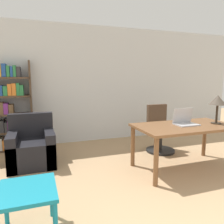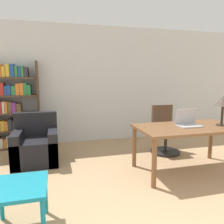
# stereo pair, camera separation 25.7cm
# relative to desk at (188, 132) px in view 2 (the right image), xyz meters

# --- Properties ---
(wall_back) EXTENTS (8.00, 0.06, 2.70)m
(wall_back) POSITION_rel_desk_xyz_m (-1.05, 2.17, 0.70)
(wall_back) COLOR silver
(wall_back) RESTS_ON ground_plane
(desk) EXTENTS (1.64, 0.89, 0.74)m
(desk) POSITION_rel_desk_xyz_m (0.00, 0.00, 0.00)
(desk) COLOR brown
(desk) RESTS_ON ground_plane
(laptop) EXTENTS (0.37, 0.26, 0.27)m
(laptop) POSITION_rel_desk_xyz_m (0.02, 0.04, 0.15)
(laptop) COLOR #B2B2B7
(laptop) RESTS_ON desk
(table_lamp) EXTENTS (0.28, 0.28, 0.48)m
(table_lamp) POSITION_rel_desk_xyz_m (0.57, -0.07, 0.47)
(table_lamp) COLOR #2D2319
(table_lamp) RESTS_ON desk
(office_chair) EXTENTS (0.59, 0.59, 0.96)m
(office_chair) POSITION_rel_desk_xyz_m (0.10, 0.93, -0.25)
(office_chair) COLOR black
(office_chair) RESTS_ON ground_plane
(side_table_blue) EXTENTS (0.52, 0.57, 0.49)m
(side_table_blue) POSITION_rel_desk_xyz_m (-2.40, -0.85, -0.24)
(side_table_blue) COLOR teal
(side_table_blue) RESTS_ON ground_plane
(armchair) EXTENTS (0.76, 0.75, 0.87)m
(armchair) POSITION_rel_desk_xyz_m (-2.40, 1.02, -0.35)
(armchair) COLOR black
(armchair) RESTS_ON ground_plane
(bookshelf) EXTENTS (0.90, 0.28, 1.86)m
(bookshelf) POSITION_rel_desk_xyz_m (-2.87, 1.98, 0.22)
(bookshelf) COLOR #4C3828
(bookshelf) RESTS_ON ground_plane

